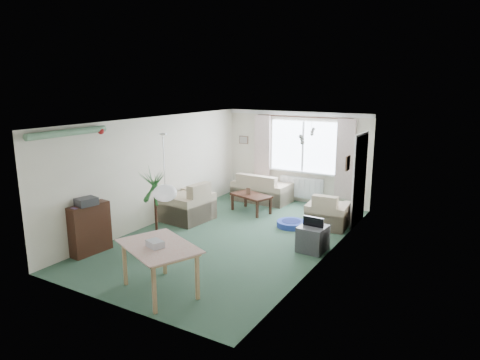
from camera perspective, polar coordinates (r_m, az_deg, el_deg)
The scene contains 25 objects.
ground at distance 8.95m, azimuth -0.98°, elevation -7.57°, with size 6.50×6.50×0.00m, color #2D4C3A.
window at distance 11.31m, azimuth 8.45°, elevation 4.46°, with size 1.80×0.03×1.30m, color white.
curtain_rod at distance 11.16m, azimuth 8.42°, elevation 8.33°, with size 2.60×0.03×0.03m, color black.
curtain_left at distance 11.73m, azimuth 3.01°, elevation 3.74°, with size 0.45×0.08×2.00m, color beige.
curtain_right at distance 10.88m, azimuth 13.82°, elevation 2.67°, with size 0.45×0.08×2.00m, color beige.
radiator at distance 11.49m, azimuth 8.19°, elevation -1.00°, with size 1.20×0.10×0.55m, color white.
doorway at distance 9.89m, azimuth 15.69°, elevation -0.03°, with size 0.03×0.95×2.00m, color black.
pendant_lamp at distance 6.62m, azimuth -9.97°, elevation -1.72°, with size 0.36×0.36×0.36m, color white.
tinsel_garland at distance 8.00m, azimuth -21.93°, elevation 5.88°, with size 1.60×1.60×0.12m, color #196626.
bauble_cluster_a at distance 8.67m, azimuth 9.52°, elevation 6.70°, with size 0.20×0.20×0.20m, color silver.
bauble_cluster_b at distance 7.45m, azimuth 8.34°, elevation 5.76°, with size 0.20×0.20×0.20m, color silver.
wall_picture_back at distance 12.09m, azimuth 0.50°, elevation 5.37°, with size 0.28×0.03×0.22m, color brown.
wall_picture_right at distance 8.84m, azimuth 14.18°, elevation 2.20°, with size 0.03×0.24×0.30m, color brown.
sofa at distance 11.49m, azimuth 2.93°, elevation -0.98°, with size 1.52×0.81×0.76m, color beige.
armchair_corner at distance 9.65m, azimuth 11.66°, elevation -3.89°, with size 0.87×0.82×0.77m, color beige.
armchair_left at distance 9.96m, azimuth -7.11°, elevation -2.79°, with size 1.02×0.97×0.91m, color beige.
coffee_table at distance 10.54m, azimuth 1.49°, elevation -3.13°, with size 0.99×0.55×0.44m, color black.
photo_frame at distance 10.49m, azimuth 1.13°, elevation -1.50°, with size 0.12×0.02×0.16m, color brown.
bookshelf at distance 8.46m, azimuth -19.36°, elevation -6.16°, with size 0.26×0.77×0.95m, color black.
hifi_box at distance 8.25m, azimuth -19.81°, elevation -2.73°, with size 0.28×0.35×0.14m, color #313035.
houseplant at distance 8.21m, azimuth -11.17°, elevation -3.94°, with size 0.67×0.67×1.57m, color #1E4D1A.
dining_table at distance 6.71m, azimuth -10.66°, elevation -11.62°, with size 1.17×0.78×0.73m, color tan.
gift_box at distance 6.49m, azimuth -11.25°, elevation -8.43°, with size 0.25×0.18×0.12m, color silver.
tv_cube at distance 8.28m, azimuth 9.68°, elevation -7.70°, with size 0.48×0.53×0.48m, color #3E3F44.
pet_bed at distance 9.60m, azimuth 6.84°, elevation -5.84°, with size 0.64×0.64×0.13m, color #203596.
Camera 1 is at (4.38, -7.16, 3.12)m, focal length 32.00 mm.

